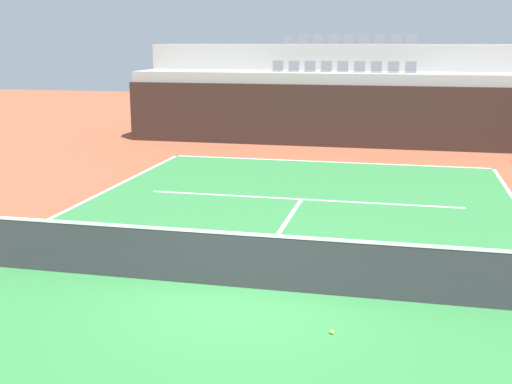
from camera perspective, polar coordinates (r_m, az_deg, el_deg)
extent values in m
plane|color=brown|center=(11.07, -1.20, -8.43)|extent=(80.00, 80.00, 0.00)
cube|color=#2D7238|center=(11.07, -1.20, -8.41)|extent=(11.00, 24.00, 0.01)
cube|color=white|center=(22.45, 6.22, 2.66)|extent=(11.00, 0.10, 0.00)
cube|color=white|center=(17.06, 4.01, -0.64)|extent=(8.26, 0.10, 0.00)
cube|color=white|center=(14.02, 1.98, -3.69)|extent=(0.10, 6.40, 0.00)
cube|color=black|center=(25.61, 7.19, 6.62)|extent=(17.18, 0.30, 2.41)
cube|color=#9E9E99|center=(26.92, 7.50, 7.38)|extent=(17.18, 2.40, 2.83)
cube|color=#9E9E99|center=(29.26, 7.99, 8.89)|extent=(17.18, 2.40, 3.92)
cube|color=slate|center=(27.20, 1.86, 10.58)|extent=(0.44, 0.44, 0.04)
cube|color=slate|center=(27.39, 1.95, 11.06)|extent=(0.44, 0.04, 0.40)
cube|color=slate|center=(27.08, 3.28, 10.56)|extent=(0.44, 0.44, 0.04)
cube|color=slate|center=(27.27, 3.36, 11.04)|extent=(0.44, 0.04, 0.40)
cube|color=slate|center=(26.98, 4.71, 10.52)|extent=(0.44, 0.44, 0.04)
cube|color=slate|center=(27.17, 4.78, 11.01)|extent=(0.44, 0.04, 0.40)
cube|color=slate|center=(26.89, 6.15, 10.49)|extent=(0.44, 0.44, 0.04)
cube|color=slate|center=(27.08, 6.21, 10.97)|extent=(0.44, 0.04, 0.40)
cube|color=slate|center=(26.82, 7.59, 10.44)|extent=(0.44, 0.44, 0.04)
cube|color=slate|center=(27.01, 7.65, 10.92)|extent=(0.44, 0.04, 0.40)
cube|color=slate|center=(26.76, 9.05, 10.39)|extent=(0.44, 0.44, 0.04)
cube|color=slate|center=(26.95, 9.10, 10.87)|extent=(0.44, 0.04, 0.40)
cube|color=slate|center=(26.72, 10.51, 10.33)|extent=(0.44, 0.44, 0.04)
cube|color=slate|center=(26.92, 10.55, 10.81)|extent=(0.44, 0.04, 0.40)
cube|color=slate|center=(26.70, 11.97, 10.26)|extent=(0.44, 0.44, 0.04)
cube|color=slate|center=(26.89, 12.00, 10.75)|extent=(0.44, 0.04, 0.40)
cube|color=slate|center=(26.70, 13.43, 10.19)|extent=(0.44, 0.44, 0.04)
cube|color=slate|center=(26.89, 13.45, 10.68)|extent=(0.44, 0.04, 0.40)
cube|color=slate|center=(29.53, 2.79, 12.88)|extent=(0.44, 0.44, 0.04)
cube|color=slate|center=(29.73, 2.87, 13.31)|extent=(0.44, 0.04, 0.40)
cube|color=slate|center=(29.42, 4.11, 12.87)|extent=(0.44, 0.44, 0.04)
cube|color=slate|center=(29.62, 4.18, 13.29)|extent=(0.44, 0.04, 0.40)
cube|color=slate|center=(29.33, 5.44, 12.84)|extent=(0.44, 0.44, 0.04)
cube|color=slate|center=(29.52, 5.50, 13.27)|extent=(0.44, 0.04, 0.40)
cube|color=slate|center=(29.25, 6.78, 12.81)|extent=(0.44, 0.44, 0.04)
cube|color=slate|center=(29.44, 6.83, 13.24)|extent=(0.44, 0.04, 0.40)
cube|color=slate|center=(29.18, 8.12, 12.77)|extent=(0.44, 0.44, 0.04)
cube|color=slate|center=(29.38, 8.17, 13.20)|extent=(0.44, 0.04, 0.40)
cube|color=slate|center=(29.13, 9.47, 12.72)|extent=(0.44, 0.44, 0.04)
cube|color=slate|center=(29.33, 9.51, 13.15)|extent=(0.44, 0.04, 0.40)
cube|color=slate|center=(29.10, 10.82, 12.67)|extent=(0.44, 0.44, 0.04)
cube|color=slate|center=(29.29, 10.85, 13.10)|extent=(0.44, 0.04, 0.40)
cube|color=slate|center=(29.08, 12.17, 12.61)|extent=(0.44, 0.44, 0.04)
cube|color=slate|center=(29.28, 12.20, 13.04)|extent=(0.44, 0.04, 0.40)
cube|color=slate|center=(29.07, 13.52, 12.54)|extent=(0.44, 0.44, 0.04)
cube|color=slate|center=(29.27, 13.55, 12.97)|extent=(0.44, 0.04, 0.40)
cube|color=#333338|center=(10.91, -1.22, -6.14)|extent=(10.90, 0.02, 0.92)
cube|color=white|center=(10.76, -1.23, -3.70)|extent=(10.90, 0.04, 0.05)
sphere|color=#CCE033|center=(9.47, 6.70, -12.11)|extent=(0.07, 0.07, 0.07)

